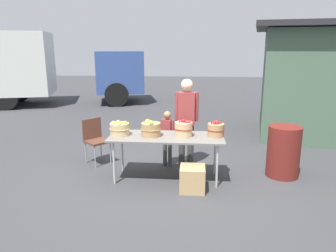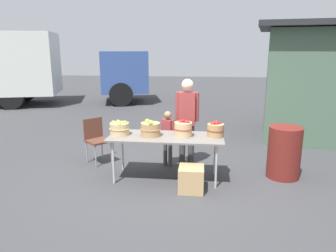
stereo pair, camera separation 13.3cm
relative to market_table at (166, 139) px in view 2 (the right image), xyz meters
The scene contains 13 objects.
ground_plane 0.71m from the market_table, ahead, with size 40.00×40.00×0.00m, color #38383A.
market_table is the anchor object (origin of this frame).
apple_basket_green_0 0.80m from the market_table, behind, with size 0.34×0.34×0.25m.
apple_basket_green_1 0.31m from the market_table, behind, with size 0.34×0.34×0.28m.
apple_basket_red_0 0.34m from the market_table, ahead, with size 0.31×0.31×0.29m.
apple_basket_red_1 0.83m from the market_table, ahead, with size 0.29×0.29×0.27m.
vendor_adult 0.79m from the market_table, 65.20° to the left, with size 0.43×0.22×1.64m.
child_customer 0.60m from the market_table, 93.58° to the left, with size 0.26×0.21×1.06m.
box_truck 9.11m from the market_table, 132.13° to the left, with size 7.99×4.13×2.75m.
food_kiosk 4.83m from the market_table, 39.80° to the left, with size 3.97×3.49×2.74m.
folding_chair 1.59m from the market_table, 155.14° to the left, with size 0.56×0.56×0.86m.
trash_barrel 2.04m from the market_table, ahead, with size 0.55×0.55×0.89m, color maroon.
produce_crate 0.81m from the market_table, 44.69° to the right, with size 0.39×0.39×0.39m, color tan.
Camera 2 is at (0.60, -5.07, 2.18)m, focal length 34.12 mm.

